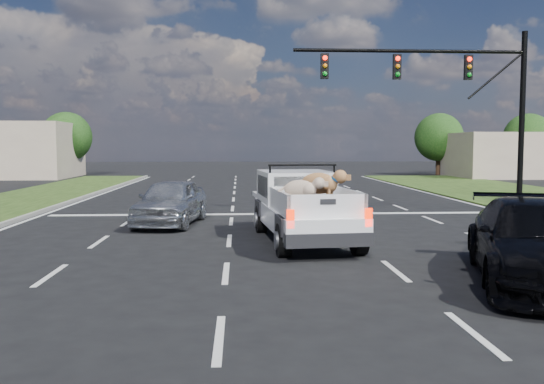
# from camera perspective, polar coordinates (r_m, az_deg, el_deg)

# --- Properties ---
(ground) EXTENTS (160.00, 160.00, 0.00)m
(ground) POSITION_cam_1_polar(r_m,az_deg,el_deg) (11.94, 3.92, -7.91)
(ground) COLOR black
(ground) RESTS_ON ground
(road_markings) EXTENTS (17.75, 60.00, 0.01)m
(road_markings) POSITION_cam_1_polar(r_m,az_deg,el_deg) (18.37, 1.35, -3.46)
(road_markings) COLOR silver
(road_markings) RESTS_ON ground
(traffic_signal) EXTENTS (9.11, 0.31, 7.00)m
(traffic_signal) POSITION_cam_1_polar(r_m,az_deg,el_deg) (23.80, 18.36, 9.55)
(traffic_signal) COLOR black
(traffic_signal) RESTS_ON ground
(building_left) EXTENTS (10.00, 8.00, 4.40)m
(building_left) POSITION_cam_1_polar(r_m,az_deg,el_deg) (51.05, -24.61, 3.78)
(building_left) COLOR #C8B398
(building_left) RESTS_ON ground
(building_right) EXTENTS (12.00, 7.00, 3.60)m
(building_right) POSITION_cam_1_polar(r_m,az_deg,el_deg) (51.26, 24.02, 3.36)
(building_right) COLOR #C8B398
(building_right) RESTS_ON ground
(tree_far_c) EXTENTS (4.20, 4.20, 5.40)m
(tree_far_c) POSITION_cam_1_polar(r_m,az_deg,el_deg) (51.65, -19.69, 5.14)
(tree_far_c) COLOR #332114
(tree_far_c) RESTS_ON ground
(tree_far_d) EXTENTS (4.20, 4.20, 5.40)m
(tree_far_d) POSITION_cam_1_polar(r_m,az_deg,el_deg) (52.56, 16.21, 5.22)
(tree_far_d) COLOR #332114
(tree_far_d) RESTS_ON ground
(tree_far_e) EXTENTS (4.20, 4.20, 5.40)m
(tree_far_e) POSITION_cam_1_polar(r_m,az_deg,el_deg) (55.73, 24.02, 4.96)
(tree_far_e) COLOR #332114
(tree_far_e) RESTS_ON ground
(pickup_truck) EXTENTS (2.54, 5.74, 2.09)m
(pickup_truck) POSITION_cam_1_polar(r_m,az_deg,el_deg) (15.60, 3.03, -1.30)
(pickup_truck) COLOR black
(pickup_truck) RESTS_ON ground
(silver_sedan) EXTENTS (2.40, 4.67, 1.52)m
(silver_sedan) POSITION_cam_1_polar(r_m,az_deg,el_deg) (19.16, -10.01, -0.92)
(silver_sedan) COLOR #BABDC2
(silver_sedan) RESTS_ON ground
(black_coupe) EXTENTS (3.72, 5.80, 1.57)m
(black_coupe) POSITION_cam_1_polar(r_m,az_deg,el_deg) (11.88, 24.75, -4.55)
(black_coupe) COLOR black
(black_coupe) RESTS_ON ground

